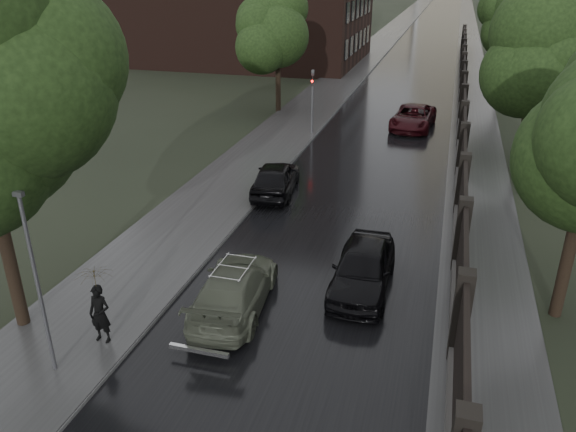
# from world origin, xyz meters

# --- Properties ---
(fence_right) EXTENTS (0.45, 75.72, 2.70)m
(fence_right) POSITION_xyz_m (4.60, 32.01, 1.01)
(fence_right) COLOR #383533
(fence_right) RESTS_ON ground
(tree_left_far) EXTENTS (4.25, 4.25, 7.39)m
(tree_left_far) POSITION_xyz_m (-8.00, 30.00, 5.24)
(tree_left_far) COLOR black
(tree_left_far) RESTS_ON ground
(tree_right_b) EXTENTS (4.08, 4.08, 7.01)m
(tree_right_b) POSITION_xyz_m (7.50, 22.00, 4.95)
(tree_right_b) COLOR black
(tree_right_b) RESTS_ON ground
(tree_right_c) EXTENTS (4.08, 4.08, 7.01)m
(tree_right_c) POSITION_xyz_m (7.50, 40.00, 4.95)
(tree_right_c) COLOR black
(tree_right_c) RESTS_ON ground
(lamp_post) EXTENTS (0.25, 0.12, 5.11)m
(lamp_post) POSITION_xyz_m (-5.40, 1.50, 2.67)
(lamp_post) COLOR #59595E
(lamp_post) RESTS_ON ground
(traffic_light) EXTENTS (0.16, 0.32, 4.00)m
(traffic_light) POSITION_xyz_m (-4.30, 24.99, 2.40)
(traffic_light) COLOR #59595E
(traffic_light) RESTS_ON ground
(volga_sedan) EXTENTS (2.45, 5.06, 1.42)m
(volga_sedan) POSITION_xyz_m (-2.00, 5.63, 0.71)
(volga_sedan) COLOR #4E5443
(volga_sedan) RESTS_ON ground
(hatchback_left) EXTENTS (2.30, 4.64, 1.52)m
(hatchback_left) POSITION_xyz_m (-3.60, 15.09, 0.76)
(hatchback_left) COLOR black
(hatchback_left) RESTS_ON ground
(car_right_near) EXTENTS (1.86, 4.57, 1.55)m
(car_right_near) POSITION_xyz_m (1.60, 7.86, 0.78)
(car_right_near) COLOR black
(car_right_near) RESTS_ON ground
(car_right_far) EXTENTS (2.86, 5.44, 1.46)m
(car_right_far) POSITION_xyz_m (1.60, 28.30, 0.73)
(car_right_far) COLOR black
(car_right_far) RESTS_ON ground
(pedestrian_umbrella) EXTENTS (1.01, 1.03, 2.71)m
(pedestrian_umbrella) POSITION_xyz_m (-4.85, 2.90, 1.96)
(pedestrian_umbrella) COLOR black
(pedestrian_umbrella) RESTS_ON sidewalk_left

